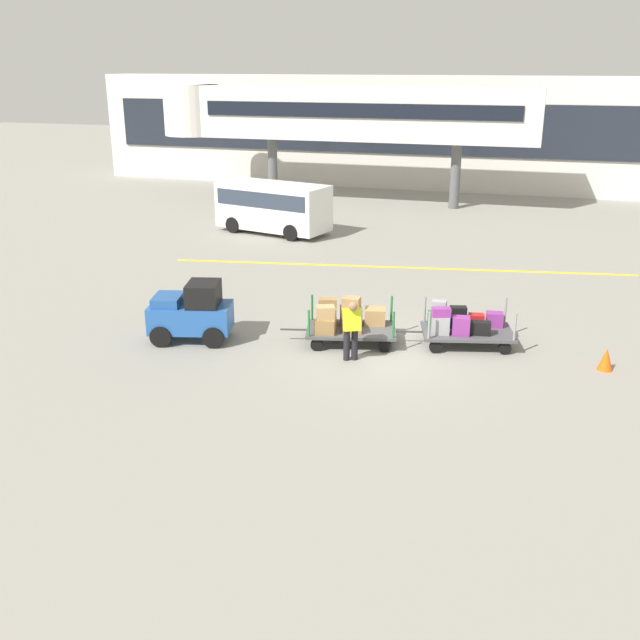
{
  "coord_description": "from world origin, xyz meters",
  "views": [
    {
      "loc": [
        3.66,
        -16.96,
        6.94
      ],
      "look_at": [
        -1.31,
        -0.62,
        0.92
      ],
      "focal_mm": 41.16,
      "sensor_mm": 36.0,
      "label": 1
    }
  ],
  "objects_px": {
    "baggage_cart_lead": "(347,321)",
    "shuttle_van": "(273,204)",
    "safety_cone_far": "(606,359)",
    "baggage_cart_middle": "(462,325)",
    "baggage_tug": "(192,313)",
    "baggage_handler": "(351,328)"
  },
  "relations": [
    {
      "from": "safety_cone_far",
      "to": "baggage_handler",
      "type": "bearing_deg",
      "value": -168.4
    },
    {
      "from": "baggage_tug",
      "to": "baggage_cart_lead",
      "type": "distance_m",
      "value": 4.05
    },
    {
      "from": "baggage_cart_middle",
      "to": "safety_cone_far",
      "type": "distance_m",
      "value": 3.55
    },
    {
      "from": "baggage_cart_middle",
      "to": "safety_cone_far",
      "type": "height_order",
      "value": "baggage_cart_middle"
    },
    {
      "from": "shuttle_van",
      "to": "safety_cone_far",
      "type": "bearing_deg",
      "value": -42.52
    },
    {
      "from": "shuttle_van",
      "to": "baggage_cart_lead",
      "type": "bearing_deg",
      "value": -61.41
    },
    {
      "from": "baggage_cart_middle",
      "to": "baggage_handler",
      "type": "xyz_separation_m",
      "value": [
        -2.46,
        -1.9,
        0.33
      ]
    },
    {
      "from": "baggage_cart_lead",
      "to": "baggage_cart_middle",
      "type": "relative_size",
      "value": 1.0
    },
    {
      "from": "safety_cone_far",
      "to": "baggage_cart_middle",
      "type": "bearing_deg",
      "value": 168.95
    },
    {
      "from": "baggage_cart_middle",
      "to": "baggage_tug",
      "type": "bearing_deg",
      "value": -165.84
    },
    {
      "from": "baggage_cart_middle",
      "to": "shuttle_van",
      "type": "height_order",
      "value": "shuttle_van"
    },
    {
      "from": "safety_cone_far",
      "to": "baggage_cart_lead",
      "type": "bearing_deg",
      "value": -179.96
    },
    {
      "from": "baggage_tug",
      "to": "baggage_handler",
      "type": "height_order",
      "value": "baggage_tug"
    },
    {
      "from": "baggage_cart_lead",
      "to": "safety_cone_far",
      "type": "relative_size",
      "value": 5.61
    },
    {
      "from": "baggage_tug",
      "to": "baggage_cart_middle",
      "type": "bearing_deg",
      "value": 14.16
    },
    {
      "from": "shuttle_van",
      "to": "safety_cone_far",
      "type": "xyz_separation_m",
      "value": [
        12.75,
        -11.69,
        -0.96
      ]
    },
    {
      "from": "baggage_cart_middle",
      "to": "shuttle_van",
      "type": "xyz_separation_m",
      "value": [
        -9.28,
        11.01,
        0.7
      ]
    },
    {
      "from": "baggage_handler",
      "to": "baggage_cart_middle",
      "type": "bearing_deg",
      "value": 37.62
    },
    {
      "from": "baggage_cart_lead",
      "to": "shuttle_van",
      "type": "height_order",
      "value": "shuttle_van"
    },
    {
      "from": "baggage_cart_lead",
      "to": "shuttle_van",
      "type": "distance_m",
      "value": 13.34
    },
    {
      "from": "baggage_tug",
      "to": "baggage_handler",
      "type": "relative_size",
      "value": 1.47
    },
    {
      "from": "baggage_tug",
      "to": "safety_cone_far",
      "type": "xyz_separation_m",
      "value": [
        10.29,
        1.04,
        -0.48
      ]
    }
  ]
}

